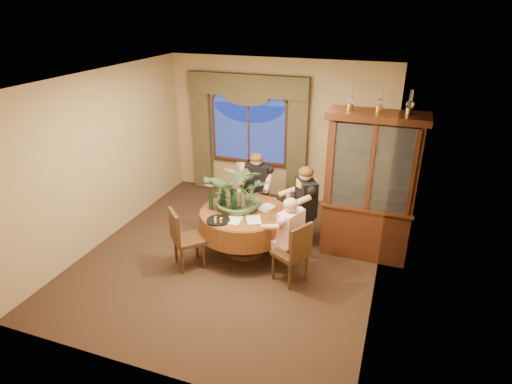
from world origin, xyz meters
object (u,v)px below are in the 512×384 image
(chair_right, at_px, (290,252))
(centerpiece_plant, at_px, (241,168))
(olive_bowl, at_px, (248,211))
(oil_lamp_right, at_px, (410,102))
(chair_back_right, at_px, (298,214))
(chair_back, at_px, (251,200))
(wine_bottle_5, at_px, (228,198))
(dining_table, at_px, (244,231))
(wine_bottle_1, at_px, (231,193))
(china_cabinet, at_px, (370,188))
(person_pink, at_px, (290,237))
(oil_lamp_left, at_px, (351,98))
(wine_bottle_2, at_px, (211,200))
(stoneware_vase, at_px, (241,199))
(person_scarf, at_px, (305,207))
(wine_bottle_0, at_px, (223,197))
(wine_bottle_3, at_px, (220,195))
(person_back, at_px, (257,189))
(chair_front_left, at_px, (189,238))
(wine_bottle_4, at_px, (234,202))
(oil_lamp_center, at_px, (380,100))

(chair_right, bearing_deg, centerpiece_plant, 87.54)
(centerpiece_plant, distance_m, olive_bowl, 0.68)
(oil_lamp_right, height_order, chair_back_right, oil_lamp_right)
(chair_back, bearing_deg, wine_bottle_5, 73.23)
(wine_bottle_5, bearing_deg, dining_table, -8.12)
(wine_bottle_1, bearing_deg, chair_back, 85.12)
(china_cabinet, height_order, person_pink, china_cabinet)
(oil_lamp_left, height_order, oil_lamp_right, same)
(chair_back_right, height_order, wine_bottle_2, wine_bottle_2)
(chair_right, bearing_deg, stoneware_vase, 87.99)
(oil_lamp_right, distance_m, person_pink, 2.51)
(person_scarf, relative_size, wine_bottle_2, 4.25)
(wine_bottle_0, bearing_deg, stoneware_vase, 17.01)
(oil_lamp_left, distance_m, olive_bowl, 2.27)
(wine_bottle_2, relative_size, wine_bottle_3, 1.00)
(person_back, relative_size, olive_bowl, 8.60)
(chair_front_left, bearing_deg, person_pink, 56.43)
(wine_bottle_0, bearing_deg, wine_bottle_2, -134.69)
(wine_bottle_2, distance_m, wine_bottle_3, 0.23)
(chair_right, distance_m, chair_front_left, 1.56)
(dining_table, height_order, chair_back, chair_back)
(oil_lamp_left, distance_m, person_back, 2.43)
(chair_front_left, xyz_separation_m, wine_bottle_5, (0.37, 0.69, 0.44))
(oil_lamp_left, height_order, wine_bottle_4, oil_lamp_left)
(chair_right, bearing_deg, china_cabinet, -11.17)
(chair_front_left, xyz_separation_m, wine_bottle_1, (0.35, 0.86, 0.44))
(oil_lamp_left, distance_m, person_pink, 2.17)
(oil_lamp_right, height_order, person_scarf, oil_lamp_right)
(oil_lamp_left, relative_size, wine_bottle_1, 1.03)
(china_cabinet, bearing_deg, chair_back_right, 175.24)
(wine_bottle_2, bearing_deg, chair_front_left, -105.30)
(person_back, distance_m, person_scarf, 1.11)
(person_back, distance_m, wine_bottle_1, 0.85)
(person_pink, bearing_deg, person_back, 58.53)
(wine_bottle_2, distance_m, wine_bottle_4, 0.38)
(person_pink, height_order, stoneware_vase, person_pink)
(olive_bowl, relative_size, wine_bottle_1, 0.48)
(person_pink, distance_m, wine_bottle_1, 1.31)
(oil_lamp_left, xyz_separation_m, chair_right, (-0.52, -1.10, -2.01))
(olive_bowl, distance_m, wine_bottle_4, 0.25)
(wine_bottle_3, bearing_deg, dining_table, -11.73)
(dining_table, relative_size, chair_back_right, 1.53)
(person_scarf, distance_m, wine_bottle_1, 1.23)
(dining_table, bearing_deg, wine_bottle_3, 168.27)
(chair_right, relative_size, person_pink, 0.77)
(olive_bowl, distance_m, wine_bottle_3, 0.55)
(stoneware_vase, bearing_deg, person_pink, -25.15)
(oil_lamp_center, xyz_separation_m, centerpiece_plant, (-1.91, -0.49, -1.07))
(person_pink, bearing_deg, wine_bottle_0, 95.51)
(chair_back, bearing_deg, person_pink, 116.12)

